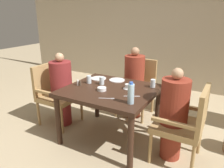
{
  "coord_description": "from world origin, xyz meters",
  "views": [
    {
      "loc": [
        1.33,
        -2.32,
        1.7
      ],
      "look_at": [
        0.0,
        0.05,
        0.78
      ],
      "focal_mm": 35.0,
      "sensor_mm": 36.0,
      "label": 1
    }
  ],
  "objects_px": {
    "diner_in_right_chair": "(173,114)",
    "chair_far_side": "(137,85)",
    "bowl_small": "(102,89)",
    "glass_tall_far": "(153,83)",
    "diner_in_left_chair": "(62,89)",
    "plate_main_left": "(98,78)",
    "diner_in_far_chair": "(134,82)",
    "teacup_with_saucer": "(128,87)",
    "chair_right_side": "(186,122)",
    "glass_tall_mid": "(89,79)",
    "glass_tall_near": "(102,81)",
    "chair_left_side": "(55,91)",
    "water_bottle": "(131,94)",
    "plate_main_right": "(117,80)"
  },
  "relations": [
    {
      "from": "diner_in_left_chair",
      "to": "chair_right_side",
      "type": "xyz_separation_m",
      "value": [
        1.82,
        0.0,
        -0.07
      ]
    },
    {
      "from": "chair_far_side",
      "to": "plate_main_left",
      "type": "bearing_deg",
      "value": -120.2
    },
    {
      "from": "teacup_with_saucer",
      "to": "diner_in_far_chair",
      "type": "bearing_deg",
      "value": 106.89
    },
    {
      "from": "chair_right_side",
      "to": "teacup_with_saucer",
      "type": "distance_m",
      "value": 0.83
    },
    {
      "from": "diner_in_left_chair",
      "to": "plate_main_left",
      "type": "distance_m",
      "value": 0.58
    },
    {
      "from": "chair_left_side",
      "to": "bowl_small",
      "type": "xyz_separation_m",
      "value": [
        0.93,
        -0.11,
        0.24
      ]
    },
    {
      "from": "diner_in_left_chair",
      "to": "chair_right_side",
      "type": "bearing_deg",
      "value": 0.0
    },
    {
      "from": "diner_in_left_chair",
      "to": "glass_tall_near",
      "type": "xyz_separation_m",
      "value": [
        0.65,
        0.1,
        0.2
      ]
    },
    {
      "from": "diner_in_far_chair",
      "to": "chair_right_side",
      "type": "relative_size",
      "value": 1.26
    },
    {
      "from": "plate_main_left",
      "to": "plate_main_right",
      "type": "bearing_deg",
      "value": 12.76
    },
    {
      "from": "chair_far_side",
      "to": "chair_right_side",
      "type": "relative_size",
      "value": 1.0
    },
    {
      "from": "glass_tall_near",
      "to": "glass_tall_mid",
      "type": "bearing_deg",
      "value": -167.31
    },
    {
      "from": "diner_in_left_chair",
      "to": "plate_main_left",
      "type": "bearing_deg",
      "value": 31.69
    },
    {
      "from": "chair_right_side",
      "to": "diner_in_right_chair",
      "type": "height_order",
      "value": "diner_in_right_chair"
    },
    {
      "from": "chair_right_side",
      "to": "glass_tall_far",
      "type": "distance_m",
      "value": 0.68
    },
    {
      "from": "diner_in_right_chair",
      "to": "bowl_small",
      "type": "bearing_deg",
      "value": -172.94
    },
    {
      "from": "water_bottle",
      "to": "glass_tall_near",
      "type": "height_order",
      "value": "water_bottle"
    },
    {
      "from": "chair_left_side",
      "to": "glass_tall_near",
      "type": "height_order",
      "value": "chair_left_side"
    },
    {
      "from": "diner_in_right_chair",
      "to": "glass_tall_near",
      "type": "relative_size",
      "value": 10.49
    },
    {
      "from": "diner_in_right_chair",
      "to": "chair_far_side",
      "type": "bearing_deg",
      "value": 132.29
    },
    {
      "from": "diner_in_far_chair",
      "to": "glass_tall_near",
      "type": "xyz_separation_m",
      "value": [
        -0.19,
        -0.68,
        0.18
      ]
    },
    {
      "from": "diner_in_left_chair",
      "to": "chair_far_side",
      "type": "bearing_deg",
      "value": 47.71
    },
    {
      "from": "diner_in_right_chair",
      "to": "glass_tall_mid",
      "type": "xyz_separation_m",
      "value": [
        -1.21,
        0.06,
        0.21
      ]
    },
    {
      "from": "diner_in_far_chair",
      "to": "diner_in_right_chair",
      "type": "height_order",
      "value": "diner_in_far_chair"
    },
    {
      "from": "chair_right_side",
      "to": "water_bottle",
      "type": "bearing_deg",
      "value": -151.7
    },
    {
      "from": "chair_far_side",
      "to": "glass_tall_near",
      "type": "distance_m",
      "value": 0.89
    },
    {
      "from": "chair_right_side",
      "to": "water_bottle",
      "type": "distance_m",
      "value": 0.71
    },
    {
      "from": "chair_right_side",
      "to": "glass_tall_mid",
      "type": "distance_m",
      "value": 1.38
    },
    {
      "from": "diner_in_left_chair",
      "to": "diner_in_far_chair",
      "type": "height_order",
      "value": "diner_in_far_chair"
    },
    {
      "from": "chair_left_side",
      "to": "chair_right_side",
      "type": "relative_size",
      "value": 1.0
    },
    {
      "from": "diner_in_far_chair",
      "to": "chair_right_side",
      "type": "bearing_deg",
      "value": -38.42
    },
    {
      "from": "water_bottle",
      "to": "chair_left_side",
      "type": "bearing_deg",
      "value": 168.14
    },
    {
      "from": "diner_in_right_chair",
      "to": "teacup_with_saucer",
      "type": "bearing_deg",
      "value": 170.16
    },
    {
      "from": "diner_in_right_chair",
      "to": "plate_main_right",
      "type": "xyz_separation_m",
      "value": [
        -0.93,
        0.35,
        0.16
      ]
    },
    {
      "from": "glass_tall_mid",
      "to": "chair_far_side",
      "type": "bearing_deg",
      "value": 66.74
    },
    {
      "from": "chair_left_side",
      "to": "plate_main_right",
      "type": "relative_size",
      "value": 4.13
    },
    {
      "from": "plate_main_right",
      "to": "teacup_with_saucer",
      "type": "height_order",
      "value": "teacup_with_saucer"
    },
    {
      "from": "water_bottle",
      "to": "chair_right_side",
      "type": "bearing_deg",
      "value": 28.3
    },
    {
      "from": "bowl_small",
      "to": "glass_tall_far",
      "type": "bearing_deg",
      "value": 40.56
    },
    {
      "from": "water_bottle",
      "to": "bowl_small",
      "type": "bearing_deg",
      "value": 159.18
    },
    {
      "from": "plate_main_right",
      "to": "glass_tall_mid",
      "type": "height_order",
      "value": "glass_tall_mid"
    },
    {
      "from": "plate_main_left",
      "to": "chair_right_side",
      "type": "bearing_deg",
      "value": -12.18
    },
    {
      "from": "bowl_small",
      "to": "glass_tall_mid",
      "type": "distance_m",
      "value": 0.36
    },
    {
      "from": "diner_in_left_chair",
      "to": "plate_main_left",
      "type": "xyz_separation_m",
      "value": [
        0.47,
        0.29,
        0.16
      ]
    },
    {
      "from": "diner_in_far_chair",
      "to": "chair_left_side",
      "type": "bearing_deg",
      "value": -141.58
    },
    {
      "from": "chair_far_side",
      "to": "chair_right_side",
      "type": "height_order",
      "value": "same"
    },
    {
      "from": "diner_in_far_chair",
      "to": "plate_main_left",
      "type": "xyz_separation_m",
      "value": [
        -0.37,
        -0.49,
        0.14
      ]
    },
    {
      "from": "bowl_small",
      "to": "glass_tall_mid",
      "type": "xyz_separation_m",
      "value": [
        -0.32,
        0.17,
        0.03
      ]
    },
    {
      "from": "diner_in_far_chair",
      "to": "diner_in_right_chair",
      "type": "distance_m",
      "value": 1.15
    },
    {
      "from": "diner_in_right_chair",
      "to": "teacup_with_saucer",
      "type": "relative_size",
      "value": 9.55
    }
  ]
}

